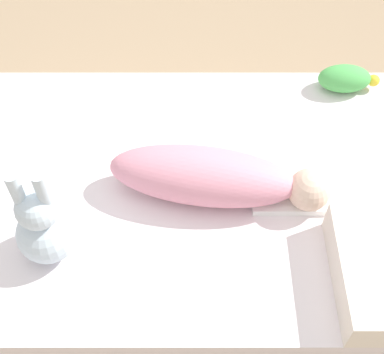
# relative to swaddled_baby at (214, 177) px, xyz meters

# --- Properties ---
(ground_plane) EXTENTS (12.00, 12.00, 0.00)m
(ground_plane) POSITION_rel_swaddled_baby_xyz_m (-0.09, 0.03, -0.27)
(ground_plane) COLOR #9E8466
(bed_mattress) EXTENTS (1.40, 0.93, 0.20)m
(bed_mattress) POSITION_rel_swaddled_baby_xyz_m (-0.09, 0.03, -0.17)
(bed_mattress) COLOR white
(bed_mattress) RESTS_ON ground_plane
(burp_cloth) EXTENTS (0.21, 0.18, 0.02)m
(burp_cloth) POSITION_rel_swaddled_baby_xyz_m (0.21, 0.01, -0.06)
(burp_cloth) COLOR white
(burp_cloth) RESTS_ON bed_mattress
(swaddled_baby) EXTENTS (0.61, 0.25, 0.14)m
(swaddled_baby) POSITION_rel_swaddled_baby_xyz_m (0.00, 0.00, 0.00)
(swaddled_baby) COLOR pink
(swaddled_baby) RESTS_ON bed_mattress
(bunny_plush) EXTENTS (0.15, 0.15, 0.31)m
(bunny_plush) POSITION_rel_swaddled_baby_xyz_m (-0.42, -0.18, 0.04)
(bunny_plush) COLOR silver
(bunny_plush) RESTS_ON bed_mattress
(turtle_plush) EXTENTS (0.20, 0.10, 0.08)m
(turtle_plush) POSITION_rel_swaddled_baby_xyz_m (0.43, 0.42, -0.03)
(turtle_plush) COLOR #51B756
(turtle_plush) RESTS_ON bed_mattress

